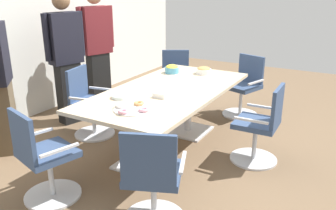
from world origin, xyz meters
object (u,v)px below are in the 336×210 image
(office_chair_2, at_px, (43,160))
(snack_bowl_chips_yellow, at_px, (172,69))
(conference_table, at_px, (168,99))
(office_chair_5, at_px, (244,89))
(office_chair_4, at_px, (261,129))
(plate_stack, at_px, (121,97))
(office_chair_0, at_px, (175,83))
(person_standing_3, at_px, (97,47))
(snack_bowl_cookies, at_px, (204,70))
(napkin_pile, at_px, (162,95))
(office_chair_3, at_px, (152,182))
(office_chair_1, at_px, (89,106))
(person_standing_2, at_px, (66,57))
(donut_platter, at_px, (132,109))

(office_chair_2, relative_size, snack_bowl_chips_yellow, 4.64)
(conference_table, distance_m, office_chair_5, 1.64)
(office_chair_4, relative_size, office_chair_5, 1.00)
(plate_stack, bearing_deg, office_chair_0, 10.53)
(office_chair_4, xyz_separation_m, person_standing_3, (0.55, 2.79, 0.59))
(snack_bowl_chips_yellow, bearing_deg, snack_bowl_cookies, -67.22)
(napkin_pile, bearing_deg, conference_table, 16.78)
(office_chair_3, height_order, person_standing_3, person_standing_3)
(office_chair_1, relative_size, office_chair_4, 1.00)
(office_chair_1, xyz_separation_m, person_standing_2, (0.21, 0.56, 0.56))
(office_chair_4, height_order, person_standing_2, person_standing_2)
(person_standing_2, relative_size, snack_bowl_cookies, 8.85)
(snack_bowl_cookies, height_order, plate_stack, snack_bowl_cookies)
(office_chair_2, height_order, snack_bowl_chips_yellow, office_chair_2)
(donut_platter, bearing_deg, napkin_pile, -5.05)
(office_chair_2, distance_m, napkin_pile, 1.42)
(office_chair_3, bearing_deg, donut_platter, 113.87)
(office_chair_1, relative_size, person_standing_2, 0.49)
(donut_platter, bearing_deg, office_chair_3, -133.85)
(office_chair_3, bearing_deg, office_chair_4, 51.39)
(person_standing_2, bearing_deg, office_chair_4, 108.15)
(plate_stack, bearing_deg, conference_table, -27.34)
(office_chair_0, xyz_separation_m, snack_bowl_cookies, (-0.49, -0.71, 0.39))
(office_chair_0, distance_m, snack_bowl_chips_yellow, 0.83)
(conference_table, height_order, office_chair_2, office_chair_2)
(office_chair_2, bearing_deg, office_chair_3, 25.45)
(snack_bowl_cookies, bearing_deg, office_chair_5, -29.35)
(person_standing_3, bearing_deg, napkin_pile, 80.59)
(conference_table, bearing_deg, office_chair_5, -15.77)
(office_chair_0, relative_size, office_chair_1, 1.00)
(snack_bowl_chips_yellow, xyz_separation_m, donut_platter, (-1.53, -0.39, -0.04))
(office_chair_4, bearing_deg, conference_table, 97.68)
(office_chair_2, distance_m, plate_stack, 1.08)
(person_standing_2, height_order, napkin_pile, person_standing_2)
(person_standing_3, distance_m, donut_platter, 2.33)
(office_chair_5, bearing_deg, person_standing_2, 54.32)
(office_chair_4, distance_m, person_standing_3, 2.91)
(snack_bowl_cookies, xyz_separation_m, napkin_pile, (-1.18, -0.03, -0.02))
(person_standing_3, bearing_deg, snack_bowl_chips_yellow, 109.94)
(conference_table, distance_m, office_chair_4, 1.13)
(snack_bowl_cookies, bearing_deg, napkin_pile, -178.72)
(conference_table, bearing_deg, office_chair_3, -155.13)
(office_chair_1, height_order, person_standing_2, person_standing_2)
(office_chair_5, height_order, person_standing_3, person_standing_3)
(napkin_pile, bearing_deg, office_chair_1, 84.82)
(office_chair_4, bearing_deg, donut_platter, 131.54)
(conference_table, relative_size, donut_platter, 6.25)
(conference_table, height_order, donut_platter, donut_platter)
(office_chair_3, height_order, donut_platter, office_chair_3)
(office_chair_0, distance_m, office_chair_4, 2.12)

